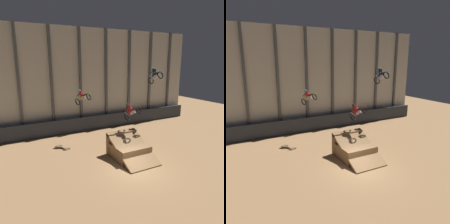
% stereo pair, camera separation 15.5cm
% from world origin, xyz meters
% --- Properties ---
extents(ground_plane, '(60.00, 60.00, 0.00)m').
position_xyz_m(ground_plane, '(0.00, 0.00, 0.00)').
color(ground_plane, '#9E754C').
extents(arena_back_wall, '(32.00, 0.40, 12.06)m').
position_xyz_m(arena_back_wall, '(0.00, 11.97, 6.03)').
color(arena_back_wall, beige).
rests_on(arena_back_wall, ground_plane).
extents(lower_barrier, '(31.36, 0.20, 1.73)m').
position_xyz_m(lower_barrier, '(0.00, 11.05, 0.86)').
color(lower_barrier, '#2D333D').
rests_on(lower_barrier, ground_plane).
extents(dirt_ramp, '(2.99, 4.26, 2.14)m').
position_xyz_m(dirt_ramp, '(0.88, 2.55, 0.73)').
color(dirt_ramp, '#966F48').
rests_on(dirt_ramp, ground_plane).
extents(rider_bike_left_air, '(1.64, 1.75, 1.66)m').
position_xyz_m(rider_bike_left_air, '(-1.34, 7.72, 4.74)').
color(rider_bike_left_air, black).
extents(rider_bike_center_air, '(1.52, 1.79, 1.67)m').
position_xyz_m(rider_bike_center_air, '(1.79, 3.43, 3.78)').
color(rider_bike_center_air, black).
extents(rider_bike_right_air, '(0.86, 1.73, 1.67)m').
position_xyz_m(rider_bike_right_air, '(4.88, 4.20, 6.89)').
color(rider_bike_right_air, black).
extents(traffic_cone_near_ramp, '(0.36, 0.36, 0.58)m').
position_xyz_m(traffic_cone_near_ramp, '(3.14, 2.51, 0.28)').
color(traffic_cone_near_ramp, black).
rests_on(traffic_cone_near_ramp, ground_plane).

